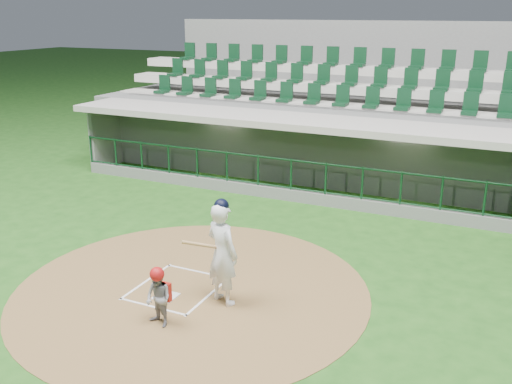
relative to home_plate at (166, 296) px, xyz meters
The scene contains 8 objects.
ground 0.70m from the home_plate, 90.00° to the left, with size 120.00×120.00×0.00m, color #1D4C15.
dirt_circle 0.58m from the home_plate, 59.04° to the left, with size 7.20×7.20×0.01m, color brown.
home_plate is the anchor object (origin of this frame).
batter_box_chalk 0.40m from the home_plate, 90.00° to the left, with size 1.55×1.80×0.01m.
dugout_structure 8.58m from the home_plate, 88.46° to the left, with size 16.40×3.70×3.00m.
seating_deck 11.69m from the home_plate, 90.00° to the left, with size 17.00×6.72×5.15m.
batter 1.56m from the home_plate, 15.85° to the left, with size 0.97×1.00×2.11m.
catcher 1.19m from the home_plate, 61.82° to the right, with size 0.61×0.54×1.14m.
Camera 1 is at (5.93, -9.11, 5.44)m, focal length 40.00 mm.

